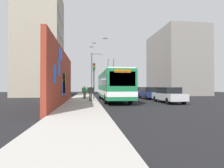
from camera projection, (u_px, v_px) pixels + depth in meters
ground_plane at (97, 101)px, 20.60m from camera, size 80.00×80.00×0.00m
sidewalk_slab at (83, 101)px, 20.38m from camera, size 48.00×3.20×0.15m
graffiti_wall at (62, 78)px, 16.24m from camera, size 14.08×0.32×4.85m
building_far_left at (40, 44)px, 31.39m from camera, size 8.27×7.01×17.88m
building_far_right at (175, 64)px, 38.11m from camera, size 13.20×7.99×12.92m
city_bus at (112, 85)px, 21.37m from camera, size 12.36×2.64×5.10m
parked_car_silver at (168, 95)px, 18.52m from camera, size 4.75×1.78×1.58m
parked_car_navy at (148, 93)px, 24.49m from camera, size 4.52×1.82×1.58m
parked_car_red at (136, 91)px, 30.73m from camera, size 4.54×1.89×1.58m
pedestrian_midblock at (85, 91)px, 22.59m from camera, size 0.22×0.65×1.59m
pedestrian_at_curb at (91, 92)px, 19.24m from camera, size 0.22×0.66×1.63m
traffic_light at (94, 75)px, 21.56m from camera, size 0.49×0.28×4.28m
street_lamp at (93, 71)px, 28.66m from camera, size 0.44×1.90×6.80m
flying_pigeons at (96, 43)px, 22.04m from camera, size 6.72×1.74×1.04m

